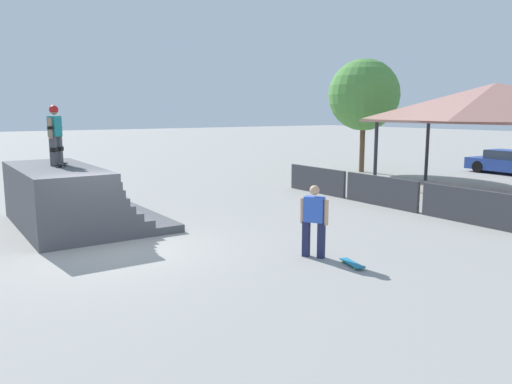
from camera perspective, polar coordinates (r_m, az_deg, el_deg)
ground_plane at (r=12.63m, az=-16.01°, el=-6.35°), size 160.00×160.00×0.00m
quarter_pipe_ramp at (r=15.45m, az=-20.69°, el=-0.81°), size 5.19×3.79×1.76m
skater_on_deck at (r=15.61m, az=-21.98°, el=6.48°), size 0.68×0.58×1.73m
skateboard_on_deck at (r=15.29m, az=-21.33°, el=2.96°), size 0.83×0.53×0.09m
bystander_walking at (r=11.41m, az=6.65°, el=-2.91°), size 0.62×0.45×1.67m
skateboard_on_ground at (r=11.08m, az=10.99°, el=-8.03°), size 0.83×0.39×0.09m
barrier_fence at (r=18.14m, az=14.08°, el=0.10°), size 10.09×0.12×1.05m
pavilion_shelter at (r=21.45m, az=25.62°, el=9.11°), size 10.12×4.17×4.39m
tree_far_back at (r=28.05m, az=12.23°, el=10.77°), size 3.84×3.84×6.11m
parked_car_blue at (r=29.73m, az=26.93°, el=2.98°), size 4.36×1.90×1.27m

